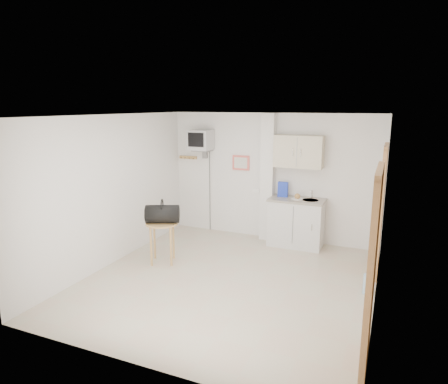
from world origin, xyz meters
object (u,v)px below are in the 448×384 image
at_px(water_bottle, 367,284).
at_px(round_table, 162,229).
at_px(duffel_bag, 162,214).
at_px(crt_television, 201,141).

bearing_deg(water_bottle, round_table, -177.87).
height_order(round_table, duffel_bag, duffel_bag).
bearing_deg(crt_television, round_table, -85.92).
height_order(duffel_bag, water_bottle, duffel_bag).
distance_m(crt_television, water_bottle, 4.20).
height_order(crt_television, water_bottle, crt_television).
relative_size(round_table, water_bottle, 2.17).
bearing_deg(crt_television, duffel_bag, -85.25).
bearing_deg(duffel_bag, round_table, 137.11).
xyz_separation_m(duffel_bag, water_bottle, (3.28, 0.13, -0.72)).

